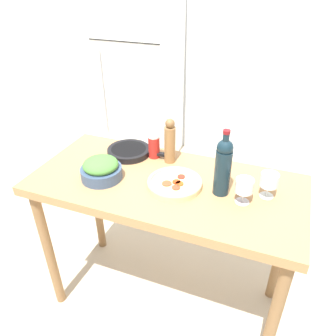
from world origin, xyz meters
name	(u,v)px	position (x,y,z in m)	size (l,w,h in m)	color
ground_plane	(166,296)	(0.00, 0.00, 0.00)	(14.00, 14.00, 0.00)	#BCAD93
wall_back	(245,31)	(0.00, 2.06, 1.30)	(6.40, 0.08, 2.60)	silver
refrigerator	(141,76)	(-0.92, 1.68, 0.88)	(0.70, 0.68, 1.77)	white
prep_counter	(166,199)	(0.00, 0.00, 0.79)	(1.37, 0.64, 0.91)	#A87A4C
wine_bottle	(223,166)	(0.28, 0.01, 1.06)	(0.08, 0.08, 0.33)	#142833
wine_glass_near	(244,187)	(0.39, -0.03, 0.99)	(0.08, 0.08, 0.12)	silver
wine_glass_far	(269,181)	(0.49, 0.05, 0.99)	(0.08, 0.08, 0.12)	silver
pepper_mill	(170,142)	(-0.05, 0.19, 1.03)	(0.06, 0.06, 0.25)	olive
salad_bowl	(101,169)	(-0.31, -0.09, 0.96)	(0.21, 0.21, 0.12)	#384C6B
homemade_pizza	(175,183)	(0.06, -0.02, 0.93)	(0.27, 0.27, 0.03)	#DBC189
salt_canister	(154,146)	(-0.15, 0.21, 0.98)	(0.07, 0.07, 0.14)	#B2231E
cast_iron_skillet	(129,151)	(-0.30, 0.19, 0.93)	(0.39, 0.24, 0.04)	black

